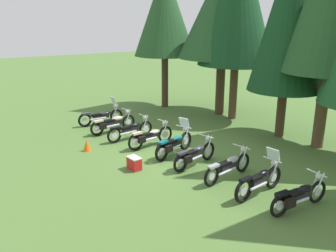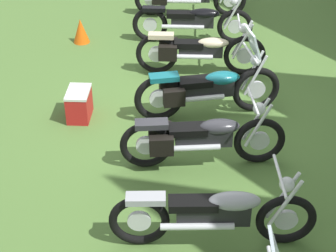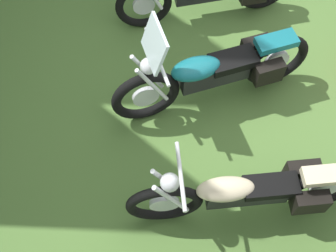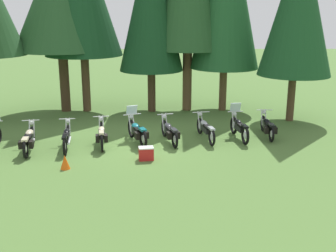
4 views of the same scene
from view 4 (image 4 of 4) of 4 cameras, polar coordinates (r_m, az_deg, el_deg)
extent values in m
plane|color=#4C7033|center=(16.71, -4.09, -2.33)|extent=(80.00, 80.00, 0.00)
torus|color=black|center=(17.34, -17.85, -1.18)|extent=(0.21, 0.71, 0.70)
cylinder|color=silver|center=(17.34, -17.85, -1.18)|extent=(0.09, 0.27, 0.27)
torus|color=black|center=(15.74, -18.72, -2.94)|extent=(0.21, 0.71, 0.70)
cylinder|color=silver|center=(15.74, -18.72, -2.94)|extent=(0.09, 0.27, 0.27)
cube|color=black|center=(16.51, -18.30, -1.63)|extent=(0.35, 0.86, 0.26)
ellipsoid|color=beige|center=(16.68, -18.23, -0.86)|extent=(0.37, 0.63, 0.21)
cube|color=black|center=(16.25, -18.46, -1.42)|extent=(0.35, 0.59, 0.10)
cube|color=beige|center=(15.72, -18.77, -1.71)|extent=(0.27, 0.47, 0.08)
cylinder|color=silver|center=(17.22, -18.24, -0.30)|extent=(0.09, 0.34, 0.65)
cylinder|color=silver|center=(17.19, -17.68, -0.27)|extent=(0.09, 0.34, 0.65)
cylinder|color=silver|center=(17.04, -18.10, 0.73)|extent=(0.65, 0.13, 0.04)
sphere|color=silver|center=(17.16, -18.02, 0.42)|extent=(0.19, 0.19, 0.17)
cylinder|color=silver|center=(16.33, -17.87, -2.12)|extent=(0.20, 0.84, 0.08)
cube|color=black|center=(15.93, -19.27, -2.39)|extent=(0.19, 0.34, 0.26)
cube|color=black|center=(15.87, -17.99, -2.35)|extent=(0.19, 0.34, 0.26)
torus|color=black|center=(17.21, -13.31, -0.98)|extent=(0.19, 0.70, 0.69)
cylinder|color=silver|center=(17.21, -13.31, -0.98)|extent=(0.09, 0.27, 0.27)
torus|color=black|center=(15.64, -13.78, -2.69)|extent=(0.19, 0.70, 0.69)
cylinder|color=silver|center=(15.64, -13.78, -2.69)|extent=(0.09, 0.27, 0.27)
cube|color=black|center=(16.39, -13.56, -1.43)|extent=(0.29, 0.84, 0.24)
ellipsoid|color=black|center=(16.57, -13.53, -0.71)|extent=(0.31, 0.61, 0.19)
cube|color=black|center=(16.14, -13.65, -1.26)|extent=(0.29, 0.57, 0.10)
cube|color=black|center=(15.62, -13.84, -1.46)|extent=(0.23, 0.46, 0.08)
cylinder|color=silver|center=(17.08, -13.62, -0.08)|extent=(0.09, 0.34, 0.65)
cylinder|color=silver|center=(17.07, -13.16, -0.07)|extent=(0.09, 0.34, 0.65)
cylinder|color=silver|center=(16.91, -13.48, 0.95)|extent=(0.62, 0.12, 0.04)
sphere|color=silver|center=(17.03, -13.43, 0.64)|extent=(0.19, 0.19, 0.17)
cylinder|color=silver|center=(16.23, -13.19, -1.90)|extent=(0.19, 0.82, 0.08)
torus|color=black|center=(17.23, -8.97, -0.65)|extent=(0.20, 0.74, 0.73)
cylinder|color=silver|center=(17.23, -8.97, -0.65)|extent=(0.09, 0.29, 0.29)
torus|color=black|center=(15.76, -8.93, -2.19)|extent=(0.20, 0.74, 0.73)
cylinder|color=silver|center=(15.76, -8.93, -2.19)|extent=(0.09, 0.29, 0.29)
cube|color=black|center=(16.47, -8.97, -1.06)|extent=(0.30, 0.78, 0.22)
ellipsoid|color=beige|center=(16.64, -8.99, -0.41)|extent=(0.32, 0.57, 0.17)
cube|color=black|center=(16.24, -8.98, -0.92)|extent=(0.30, 0.53, 0.10)
cube|color=beige|center=(15.74, -8.99, -0.89)|extent=(0.24, 0.46, 0.08)
cylinder|color=silver|center=(17.10, -9.26, 0.24)|extent=(0.09, 0.34, 0.65)
cylinder|color=silver|center=(17.10, -8.77, 0.27)|extent=(0.09, 0.34, 0.65)
cylinder|color=silver|center=(16.93, -9.06, 1.29)|extent=(0.62, 0.13, 0.04)
sphere|color=silver|center=(17.05, -9.04, 0.97)|extent=(0.19, 0.19, 0.17)
cylinder|color=silver|center=(16.33, -8.53, -1.47)|extent=(0.19, 0.76, 0.08)
cube|color=black|center=(15.93, -9.51, -1.66)|extent=(0.19, 0.34, 0.26)
cube|color=black|center=(15.93, -8.40, -1.61)|extent=(0.19, 0.34, 0.26)
torus|color=black|center=(17.35, -4.97, -0.35)|extent=(0.37, 0.75, 0.76)
cylinder|color=silver|center=(17.35, -4.97, -0.35)|extent=(0.15, 0.29, 0.29)
torus|color=black|center=(15.95, -3.37, -1.77)|extent=(0.37, 0.75, 0.76)
cylinder|color=silver|center=(15.95, -3.37, -1.77)|extent=(0.15, 0.29, 0.29)
cube|color=black|center=(16.61, -4.21, -0.66)|extent=(0.48, 0.79, 0.25)
ellipsoid|color=#14606B|center=(16.77, -4.44, 0.02)|extent=(0.46, 0.61, 0.19)
cube|color=black|center=(16.39, -4.00, -0.45)|extent=(0.43, 0.57, 0.10)
cube|color=#14606B|center=(15.92, -3.48, -0.46)|extent=(0.35, 0.49, 0.08)
cylinder|color=silver|center=(17.19, -5.21, 0.52)|extent=(0.16, 0.33, 0.65)
cylinder|color=silver|center=(17.24, -4.67, 0.58)|extent=(0.16, 0.33, 0.65)
cylinder|color=silver|center=(17.06, -4.89, 1.58)|extent=(0.70, 0.30, 0.04)
sphere|color=silver|center=(17.17, -4.96, 1.26)|extent=(0.22, 0.22, 0.17)
cylinder|color=silver|center=(16.53, -3.56, -1.07)|extent=(0.35, 0.74, 0.08)
cube|color=silver|center=(17.03, -4.92, 2.18)|extent=(0.47, 0.30, 0.39)
cube|color=black|center=(16.05, -4.22, -1.30)|extent=(0.25, 0.35, 0.26)
cube|color=black|center=(16.15, -3.00, -1.16)|extent=(0.25, 0.35, 0.26)
torus|color=black|center=(17.43, -0.50, -0.31)|extent=(0.27, 0.71, 0.71)
cylinder|color=silver|center=(17.43, -0.50, -0.31)|extent=(0.12, 0.28, 0.27)
torus|color=black|center=(16.00, 0.92, -1.78)|extent=(0.27, 0.71, 0.71)
cylinder|color=silver|center=(16.00, 0.92, -1.78)|extent=(0.12, 0.28, 0.27)
cube|color=black|center=(16.68, 0.18, -0.65)|extent=(0.40, 0.79, 0.25)
ellipsoid|color=#2D2D33|center=(16.84, -0.01, 0.03)|extent=(0.39, 0.59, 0.19)
cube|color=black|center=(16.45, 0.38, -0.45)|extent=(0.37, 0.56, 0.10)
cube|color=#2D2D33|center=(15.98, 0.84, -0.55)|extent=(0.30, 0.47, 0.08)
cylinder|color=silver|center=(17.28, -0.71, 0.57)|extent=(0.13, 0.34, 0.65)
cylinder|color=silver|center=(17.32, -0.20, 0.60)|extent=(0.13, 0.34, 0.65)
cylinder|color=silver|center=(17.14, -0.39, 1.61)|extent=(0.66, 0.21, 0.04)
sphere|color=silver|center=(17.25, -0.46, 1.29)|extent=(0.21, 0.21, 0.17)
cylinder|color=silver|center=(16.59, 0.77, -1.07)|extent=(0.27, 0.76, 0.08)
cube|color=black|center=(16.11, 0.15, -1.28)|extent=(0.22, 0.34, 0.26)
cube|color=black|center=(16.20, 1.29, -1.19)|extent=(0.22, 0.34, 0.26)
torus|color=black|center=(17.86, 4.32, 0.01)|extent=(0.23, 0.70, 0.69)
cylinder|color=silver|center=(17.86, 4.32, 0.01)|extent=(0.10, 0.27, 0.27)
torus|color=black|center=(16.34, 5.95, -1.52)|extent=(0.23, 0.70, 0.69)
cylinder|color=silver|center=(16.34, 5.95, -1.52)|extent=(0.10, 0.27, 0.27)
cube|color=black|center=(17.07, 5.11, -0.34)|extent=(0.35, 0.84, 0.27)
ellipsoid|color=#9EA0A8|center=(17.23, 4.90, 0.39)|extent=(0.35, 0.62, 0.21)
cube|color=black|center=(16.82, 5.35, -0.11)|extent=(0.33, 0.58, 0.10)
cube|color=#9EA0A8|center=(16.32, 5.90, -0.34)|extent=(0.26, 0.47, 0.08)
cylinder|color=silver|center=(17.71, 4.18, 0.87)|extent=(0.11, 0.34, 0.65)
cylinder|color=silver|center=(17.75, 4.62, 0.90)|extent=(0.11, 0.34, 0.65)
cylinder|color=silver|center=(17.57, 4.49, 1.89)|extent=(0.73, 0.18, 0.04)
sphere|color=silver|center=(17.68, 4.40, 1.58)|extent=(0.20, 0.20, 0.17)
cylinder|color=silver|center=(16.96, 5.67, -0.80)|extent=(0.24, 0.82, 0.08)
torus|color=black|center=(18.00, 8.88, 0.08)|extent=(0.22, 0.75, 0.75)
cylinder|color=silver|center=(18.00, 8.88, 0.08)|extent=(0.09, 0.29, 0.29)
torus|color=black|center=(16.67, 10.41, -1.25)|extent=(0.22, 0.75, 0.75)
cylinder|color=silver|center=(16.67, 10.41, -1.25)|extent=(0.09, 0.29, 0.29)
cube|color=black|center=(17.30, 9.63, -0.18)|extent=(0.29, 0.75, 0.27)
ellipsoid|color=black|center=(17.44, 9.45, 0.52)|extent=(0.30, 0.54, 0.21)
cube|color=black|center=(17.08, 9.87, 0.08)|extent=(0.28, 0.51, 0.10)
cube|color=black|center=(16.65, 10.38, -0.03)|extent=(0.23, 0.46, 0.08)
cylinder|color=silver|center=(17.85, 8.77, 0.94)|extent=(0.09, 0.34, 0.65)
cylinder|color=silver|center=(17.89, 9.19, 0.96)|extent=(0.09, 0.34, 0.65)
cylinder|color=silver|center=(17.72, 9.10, 1.94)|extent=(0.65, 0.13, 0.04)
sphere|color=silver|center=(17.83, 9.00, 1.63)|extent=(0.19, 0.19, 0.17)
cylinder|color=silver|center=(17.22, 10.15, -0.63)|extent=(0.19, 0.73, 0.08)
cube|color=silver|center=(17.69, 9.11, 2.52)|extent=(0.46, 0.21, 0.39)
torus|color=black|center=(18.65, 12.73, 0.34)|extent=(0.10, 0.70, 0.69)
cylinder|color=silver|center=(18.65, 12.73, 0.34)|extent=(0.05, 0.27, 0.27)
torus|color=black|center=(17.20, 13.83, -1.01)|extent=(0.10, 0.70, 0.69)
cylinder|color=silver|center=(17.20, 13.83, -1.01)|extent=(0.05, 0.27, 0.27)
cube|color=black|center=(17.89, 13.28, 0.02)|extent=(0.23, 0.76, 0.24)
ellipsoid|color=black|center=(18.06, 13.16, 0.65)|extent=(0.28, 0.55, 0.19)
cube|color=black|center=(17.67, 13.45, 0.20)|extent=(0.26, 0.51, 0.10)
cube|color=black|center=(17.19, 13.84, 0.12)|extent=(0.21, 0.44, 0.08)
cylinder|color=silver|center=(18.50, 12.58, 1.18)|extent=(0.05, 0.34, 0.65)
cylinder|color=silver|center=(18.53, 13.08, 1.18)|extent=(0.05, 0.34, 0.65)
cylinder|color=silver|center=(18.36, 12.95, 2.14)|extent=(0.67, 0.04, 0.04)
sphere|color=silver|center=(18.47, 12.86, 1.84)|extent=(0.17, 0.17, 0.17)
cylinder|color=silver|center=(17.79, 13.81, -0.40)|extent=(0.09, 0.76, 0.08)
cube|color=black|center=(17.32, 13.13, -0.51)|extent=(0.14, 0.32, 0.26)
cube|color=black|center=(17.41, 14.25, -0.51)|extent=(0.14, 0.32, 0.26)
cylinder|color=#42301E|center=(22.27, -13.83, 5.92)|extent=(0.49, 0.49, 3.12)
cylinder|color=#4C3823|center=(22.07, -11.04, 5.67)|extent=(0.41, 0.41, 2.87)
cylinder|color=#42301E|center=(21.69, -2.23, 4.78)|extent=(0.40, 0.40, 2.12)
cone|color=#143D1E|center=(21.31, -2.36, 16.46)|extent=(3.19, 3.19, 6.67)
cylinder|color=brown|center=(21.89, 2.61, 6.20)|extent=(0.47, 0.47, 3.12)
cylinder|color=brown|center=(22.10, 7.43, 4.98)|extent=(0.38, 0.38, 2.21)
cylinder|color=#4C3823|center=(20.64, 16.31, 3.66)|extent=(0.35, 0.35, 2.17)
cone|color=#194723|center=(20.24, 17.25, 15.48)|extent=(3.32, 3.32, 6.31)
cube|color=red|center=(14.83, -2.98, -3.80)|extent=(0.55, 0.40, 0.43)
cube|color=silver|center=(14.75, -2.99, -2.94)|extent=(0.56, 0.41, 0.04)
cone|color=#EA590F|center=(14.39, -13.76, -4.75)|extent=(0.32, 0.32, 0.48)
camera|label=1|loc=(13.50, 49.26, 10.83)|focal=38.42mm
camera|label=2|loc=(17.88, 20.87, 13.27)|focal=59.78mm
camera|label=3|loc=(16.75, -14.51, 12.49)|focal=47.39mm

